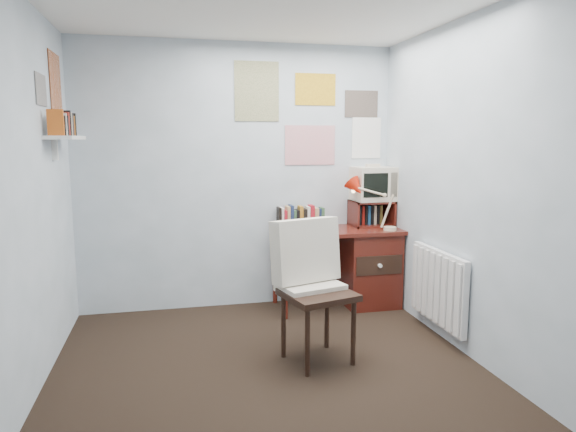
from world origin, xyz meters
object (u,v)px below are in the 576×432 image
desk_lamp (391,207)px  radiator (438,287)px  crt_tv (372,182)px  desk (363,264)px  tv_riser (371,213)px  desk_chair (318,295)px  wall_shelf (65,138)px

desk_lamp → radiator: desk_lamp is taller
crt_tv → radiator: crt_tv is taller
desk → tv_riser: bearing=43.0°
desk_chair → tv_riser: (0.92, 1.27, 0.38)m
desk → wall_shelf: bearing=-171.6°
tv_riser → desk_chair: bearing=-125.8°
crt_tv → wall_shelf: 2.78m
wall_shelf → radiator: bearing=-10.9°
desk → crt_tv: (0.13, 0.13, 0.78)m
desk_lamp → tv_riser: size_ratio=1.11×
desk → radiator: 0.97m
tv_riser → wall_shelf: (-2.69, -0.49, 0.74)m
tv_riser → radiator: size_ratio=0.50×
tv_riser → radiator: tv_riser is taller
crt_tv → desk_chair: bearing=-128.1°
wall_shelf → desk: bearing=8.4°
radiator → wall_shelf: wall_shelf is taller
crt_tv → wall_shelf: (-2.70, -0.51, 0.43)m
desk_chair → tv_riser: bearing=39.5°
tv_riser → radiator: 1.15m
desk → radiator: desk is taller
desk_lamp → crt_tv: bearing=91.0°
desk → tv_riser: size_ratio=3.00×
desk_chair → wall_shelf: bearing=141.5°
desk_lamp → radiator: size_ratio=0.55×
desk → wall_shelf: (-2.57, -0.38, 1.21)m
crt_tv → radiator: (0.16, -1.06, -0.77)m
desk_lamp → wall_shelf: 2.84m
radiator → crt_tv: bearing=98.5°
desk → desk_chair: bearing=-124.5°
desk_chair → wall_shelf: wall_shelf is taller
desk_chair → crt_tv: crt_tv is taller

